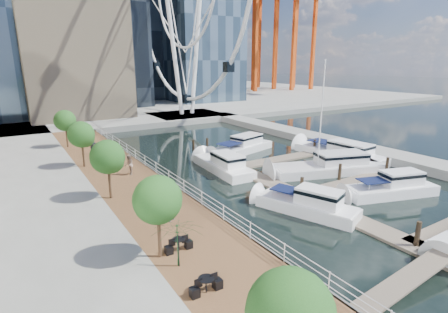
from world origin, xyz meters
name	(u,v)px	position (x,y,z in m)	size (l,w,h in m)	color
ground	(357,247)	(0.00, 0.00, 0.00)	(520.00, 520.00, 0.00)	black
boardwalk	(137,194)	(-9.00, 15.00, 0.50)	(6.00, 60.00, 1.00)	brown
seawall	(170,187)	(-6.00, 15.00, 0.50)	(0.25, 60.00, 1.00)	#595954
land_far	(71,99)	(0.00, 102.00, 0.50)	(200.00, 114.00, 1.00)	gray
breakwater	(329,142)	(20.00, 20.00, 0.50)	(4.00, 60.00, 1.00)	gray
pier	(187,116)	(14.00, 52.00, 0.50)	(14.00, 12.00, 1.00)	gray
railing	(169,176)	(-6.10, 15.00, 1.52)	(0.10, 60.00, 1.05)	white
floating_docks	(324,176)	(7.97, 9.98, 0.49)	(16.00, 34.00, 2.60)	#6D6051
port_cranes	(263,38)	(67.67, 95.67, 20.00)	(40.00, 52.00, 38.00)	#D84C14
street_trees	(107,157)	(-11.40, 14.00, 4.29)	(2.60, 42.60, 4.60)	#3F2B1C
cafe_tables	(238,307)	(-10.40, -2.00, 1.37)	(2.50, 13.70, 0.74)	black
yacht_foreground	(389,196)	(9.80, 4.20, 0.00)	(2.39, 8.94, 2.15)	white
pedestrian_near	(171,207)	(-9.05, 7.84, 1.96)	(0.70, 0.46, 1.92)	#4A4962
pedestrian_mid	(129,165)	(-8.37, 18.90, 1.97)	(0.94, 0.73, 1.94)	gray
pedestrian_far	(93,147)	(-9.58, 28.22, 1.95)	(1.12, 0.46, 1.91)	#2E353A
moored_yachts	(317,173)	(9.34, 12.10, 0.00)	(19.92, 31.53, 11.50)	silver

